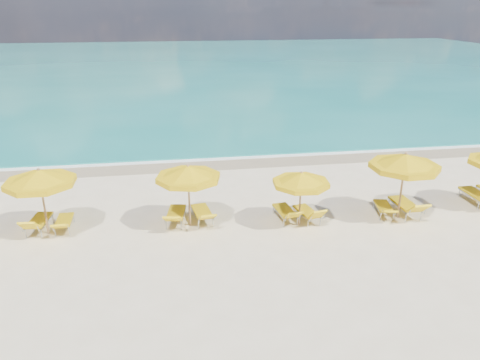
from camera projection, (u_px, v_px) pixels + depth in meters
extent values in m
plane|color=beige|center=(246.00, 224.00, 17.32)|extent=(120.00, 120.00, 0.00)
cube|color=#15766E|center=(184.00, 65.00, 61.62)|extent=(120.00, 80.00, 0.30)
cube|color=tan|center=(222.00, 162.00, 24.15)|extent=(120.00, 2.60, 0.01)
cube|color=white|center=(220.00, 157.00, 24.89)|extent=(120.00, 1.20, 0.03)
cube|color=white|center=(118.00, 122.00, 32.12)|extent=(14.00, 0.36, 0.05)
cube|color=white|center=(289.00, 97.00, 40.67)|extent=(18.00, 0.30, 0.05)
cylinder|color=#A77E53|center=(44.00, 203.00, 16.24)|extent=(0.07, 0.07, 2.36)
cone|color=#E6BA0B|center=(39.00, 176.00, 15.88)|extent=(3.15, 3.15, 0.47)
cylinder|color=#E6BA0B|center=(40.00, 182.00, 15.97)|extent=(3.17, 3.17, 0.19)
sphere|color=#A77E53|center=(38.00, 169.00, 15.80)|extent=(0.10, 0.10, 0.10)
cylinder|color=#A77E53|center=(189.00, 197.00, 16.86)|extent=(0.07, 0.07, 2.28)
cone|color=#E6BA0B|center=(188.00, 172.00, 16.52)|extent=(2.68, 2.68, 0.46)
cylinder|color=#E6BA0B|center=(188.00, 178.00, 16.59)|extent=(2.70, 2.70, 0.18)
sphere|color=#A77E53|center=(188.00, 166.00, 16.43)|extent=(0.10, 0.10, 0.10)
cylinder|color=#A77E53|center=(300.00, 200.00, 16.91)|extent=(0.06, 0.06, 2.02)
cone|color=#E6BA0B|center=(301.00, 178.00, 16.60)|extent=(2.61, 2.61, 0.40)
cylinder|color=#E6BA0B|center=(301.00, 183.00, 16.67)|extent=(2.63, 2.63, 0.16)
sphere|color=#A77E53|center=(301.00, 173.00, 16.53)|extent=(0.09, 0.09, 0.09)
cylinder|color=#A77E53|center=(402.00, 187.00, 17.44)|extent=(0.08, 0.08, 2.51)
cone|color=#E6BA0B|center=(405.00, 160.00, 17.06)|extent=(3.32, 3.32, 0.50)
cylinder|color=#E6BA0B|center=(404.00, 167.00, 17.15)|extent=(3.35, 3.35, 0.20)
sphere|color=#A77E53|center=(406.00, 154.00, 16.97)|extent=(0.11, 0.11, 0.11)
cube|color=yellow|center=(39.00, 220.00, 16.81)|extent=(0.74, 1.36, 0.08)
cube|color=yellow|center=(29.00, 226.00, 15.91)|extent=(0.64, 0.57, 0.47)
cube|color=yellow|center=(64.00, 220.00, 16.88)|extent=(0.56, 1.19, 0.07)
cube|color=yellow|center=(60.00, 226.00, 16.08)|extent=(0.54, 0.52, 0.36)
cube|color=yellow|center=(176.00, 212.00, 17.39)|extent=(0.80, 1.41, 0.08)
cube|color=yellow|center=(172.00, 219.00, 16.46)|extent=(0.68, 0.66, 0.42)
cube|color=yellow|center=(202.00, 211.00, 17.51)|extent=(0.76, 1.38, 0.08)
cube|color=yellow|center=(207.00, 217.00, 16.64)|extent=(0.65, 0.64, 0.40)
cube|color=yellow|center=(285.00, 210.00, 17.63)|extent=(0.71, 1.33, 0.08)
cube|color=yellow|center=(293.00, 215.00, 16.78)|extent=(0.62, 0.58, 0.43)
cube|color=yellow|center=(306.00, 211.00, 17.57)|extent=(0.79, 1.31, 0.08)
cube|color=yellow|center=(318.00, 215.00, 16.79)|extent=(0.63, 0.55, 0.47)
cube|color=yellow|center=(383.00, 206.00, 18.06)|extent=(0.74, 1.25, 0.07)
cube|color=yellow|center=(389.00, 212.00, 17.24)|extent=(0.61, 0.61, 0.32)
cube|color=yellow|center=(404.00, 204.00, 18.08)|extent=(0.68, 1.47, 0.09)
cube|color=yellow|center=(419.00, 209.00, 17.09)|extent=(0.66, 0.59, 0.51)
cube|color=yellow|center=(475.00, 193.00, 19.10)|extent=(0.63, 1.41, 0.09)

